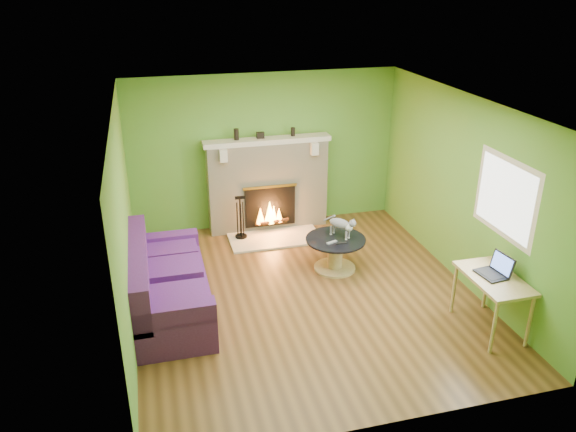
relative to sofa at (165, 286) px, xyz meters
name	(u,v)px	position (x,y,z in m)	size (l,w,h in m)	color
floor	(305,294)	(1.86, -0.07, -0.37)	(5.00, 5.00, 0.00)	#553618
ceiling	(308,106)	(1.86, -0.07, 2.23)	(5.00, 5.00, 0.00)	white
wall_back	(265,151)	(1.86, 2.43, 0.93)	(5.00, 5.00, 0.00)	#5E9430
wall_front	(386,312)	(1.86, -2.57, 0.93)	(5.00, 5.00, 0.00)	#5E9430
wall_left	(124,225)	(-0.39, -0.07, 0.93)	(5.00, 5.00, 0.00)	#5E9430
wall_right	(464,191)	(4.11, -0.07, 0.93)	(5.00, 5.00, 0.00)	#5E9430
window_frame	(506,198)	(4.10, -0.97, 1.18)	(1.20, 1.20, 0.00)	silver
window_pane	(505,198)	(4.09, -0.97, 1.18)	(1.06, 1.06, 0.00)	white
fireplace	(268,185)	(1.86, 2.25, 0.41)	(2.10, 0.46, 1.58)	beige
hearth	(275,238)	(1.86, 1.73, -0.35)	(1.50, 0.75, 0.03)	beige
mantel	(267,141)	(1.86, 2.23, 1.17)	(2.10, 0.28, 0.08)	beige
sofa	(165,286)	(0.00, 0.00, 0.00)	(0.95, 2.11, 0.95)	#4C185D
coffee_table	(335,251)	(2.48, 0.52, -0.08)	(0.88, 0.88, 0.50)	tan
desk	(493,284)	(3.81, -1.39, 0.27)	(0.57, 0.98, 0.72)	tan
cat	(340,226)	(2.56, 0.57, 0.30)	(0.20, 0.53, 0.33)	slate
remote_silver	(332,242)	(2.38, 0.40, 0.14)	(0.17, 0.04, 0.02)	gray
remote_black	(341,243)	(2.50, 0.34, 0.14)	(0.16, 0.04, 0.02)	black
laptop	(492,266)	(3.79, -1.34, 0.49)	(0.31, 0.35, 0.26)	black
fire_tools	(240,217)	(1.32, 1.88, 0.03)	(0.19, 0.19, 0.73)	black
mantel_vase_left	(236,134)	(1.36, 2.26, 1.30)	(0.08, 0.08, 0.18)	black
mantel_vase_right	(293,132)	(2.30, 2.26, 1.28)	(0.07, 0.07, 0.14)	black
mantel_box	(260,135)	(1.75, 2.26, 1.26)	(0.12, 0.08, 0.10)	black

